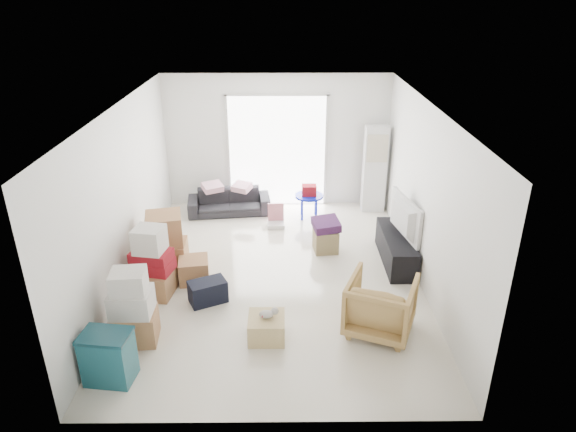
% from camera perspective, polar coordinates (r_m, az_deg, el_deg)
% --- Properties ---
extents(room_shell, '(4.98, 6.48, 3.18)m').
position_cam_1_polar(room_shell, '(7.64, -1.47, 2.04)').
color(room_shell, silver).
rests_on(room_shell, ground).
extents(sliding_door, '(2.10, 0.04, 2.33)m').
position_cam_1_polar(sliding_door, '(10.48, -1.22, 7.69)').
color(sliding_door, white).
rests_on(sliding_door, room_shell).
extents(ac_tower, '(0.45, 0.30, 1.75)m').
position_cam_1_polar(ac_tower, '(10.44, 9.58, 5.16)').
color(ac_tower, silver).
rests_on(ac_tower, room_shell).
extents(tv_console, '(0.44, 1.46, 0.49)m').
position_cam_1_polar(tv_console, '(8.73, 11.93, -3.55)').
color(tv_console, black).
rests_on(tv_console, room_shell).
extents(television, '(0.83, 1.22, 0.15)m').
position_cam_1_polar(television, '(8.58, 12.11, -1.67)').
color(television, black).
rests_on(television, tv_console).
extents(sofa, '(1.68, 0.67, 0.64)m').
position_cam_1_polar(sofa, '(10.40, -6.58, 1.99)').
color(sofa, black).
rests_on(sofa, room_shell).
extents(pillow_left, '(0.44, 0.41, 0.11)m').
position_cam_1_polar(pillow_left, '(10.29, -8.43, 3.87)').
color(pillow_left, '#F4B2CC').
rests_on(pillow_left, sofa).
extents(pillow_right, '(0.45, 0.42, 0.12)m').
position_cam_1_polar(pillow_right, '(10.22, -5.18, 3.95)').
color(pillow_right, '#F4B2CC').
rests_on(pillow_right, sofa).
extents(armchair, '(1.07, 1.04, 0.86)m').
position_cam_1_polar(armchair, '(6.94, 10.29, -9.47)').
color(armchair, tan).
rests_on(armchair, room_shell).
extents(storage_bins, '(0.61, 0.46, 0.65)m').
position_cam_1_polar(storage_bins, '(6.48, -19.33, -14.55)').
color(storage_bins, '#195461').
rests_on(storage_bins, room_shell).
extents(box_stack_a, '(0.60, 0.51, 1.03)m').
position_cam_1_polar(box_stack_a, '(6.93, -16.88, -9.99)').
color(box_stack_a, '#956943').
rests_on(box_stack_a, room_shell).
extents(box_stack_b, '(0.66, 0.61, 1.09)m').
position_cam_1_polar(box_stack_b, '(7.82, -14.81, -5.39)').
color(box_stack_b, '#956943').
rests_on(box_stack_b, room_shell).
extents(box_stack_c, '(0.66, 0.65, 0.95)m').
position_cam_1_polar(box_stack_c, '(8.48, -13.43, -2.87)').
color(box_stack_c, '#956943').
rests_on(box_stack_c, room_shell).
extents(loose_box, '(0.51, 0.51, 0.37)m').
position_cam_1_polar(loose_box, '(8.17, -10.41, -5.91)').
color(loose_box, '#956943').
rests_on(loose_box, room_shell).
extents(duffel_bag, '(0.61, 0.51, 0.34)m').
position_cam_1_polar(duffel_bag, '(7.63, -8.90, -8.29)').
color(duffel_bag, black).
rests_on(duffel_bag, room_shell).
extents(ottoman, '(0.44, 0.44, 0.40)m').
position_cam_1_polar(ottoman, '(8.93, 4.19, -2.71)').
color(ottoman, olive).
rests_on(ottoman, room_shell).
extents(blanket, '(0.51, 0.51, 0.14)m').
position_cam_1_polar(blanket, '(8.81, 4.24, -1.15)').
color(blanket, '#482153').
rests_on(blanket, ottoman).
extents(kids_table, '(0.56, 0.56, 0.68)m').
position_cam_1_polar(kids_table, '(10.07, 2.36, 2.40)').
color(kids_table, '#0B18B9').
rests_on(kids_table, room_shell).
extents(toy_walker, '(0.34, 0.30, 0.44)m').
position_cam_1_polar(toy_walker, '(9.84, -1.36, -0.45)').
color(toy_walker, silver).
rests_on(toy_walker, room_shell).
extents(wood_crate, '(0.47, 0.47, 0.32)m').
position_cam_1_polar(wood_crate, '(6.86, -2.39, -12.28)').
color(wood_crate, '#DFC480').
rests_on(wood_crate, room_shell).
extents(plush_bunny, '(0.25, 0.15, 0.13)m').
position_cam_1_polar(plush_bunny, '(6.74, -2.18, -10.77)').
color(plush_bunny, '#B2ADA8').
rests_on(plush_bunny, wood_crate).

